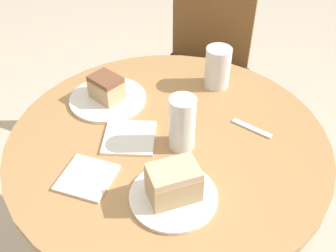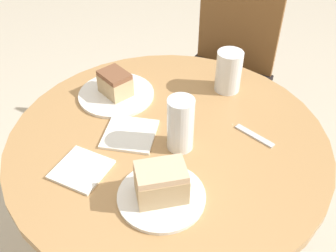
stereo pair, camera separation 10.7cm
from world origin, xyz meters
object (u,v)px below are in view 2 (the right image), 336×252
(plate_near, at_px, (116,94))
(glass_water, at_px, (180,127))
(plate_far, at_px, (161,196))
(chair, at_px, (222,71))
(cake_slice_far, at_px, (161,182))
(glass_lemonade, at_px, (228,73))
(cake_slice_near, at_px, (115,83))

(plate_near, height_order, glass_water, glass_water)
(plate_near, xyz_separation_m, plate_far, (0.30, -0.31, 0.00))
(chair, xyz_separation_m, plate_far, (0.16, -1.01, 0.28))
(cake_slice_far, height_order, glass_lemonade, glass_lemonade)
(chair, distance_m, cake_slice_far, 1.07)
(plate_near, relative_size, plate_far, 1.13)
(chair, xyz_separation_m, glass_water, (0.13, -0.83, 0.35))
(plate_near, relative_size, glass_water, 1.53)
(cake_slice_far, bearing_deg, plate_near, 134.31)
(chair, height_order, plate_near, chair)
(plate_far, bearing_deg, glass_water, 99.35)
(cake_slice_far, bearing_deg, glass_water, 99.35)
(chair, distance_m, plate_far, 1.06)
(chair, distance_m, plate_near, 0.77)
(plate_far, bearing_deg, glass_lemonade, 89.79)
(glass_lemonade, distance_m, glass_water, 0.31)
(plate_near, xyz_separation_m, cake_slice_far, (0.30, -0.31, 0.05))
(cake_slice_near, relative_size, cake_slice_far, 0.82)
(cake_slice_near, bearing_deg, plate_near, 0.00)
(plate_far, relative_size, glass_water, 1.36)
(cake_slice_near, bearing_deg, glass_lemonade, 30.56)
(cake_slice_far, xyz_separation_m, glass_lemonade, (0.00, 0.49, 0.01))
(glass_lemonade, relative_size, glass_water, 0.86)
(chair, bearing_deg, cake_slice_far, -75.05)
(glass_water, bearing_deg, plate_far, -80.65)
(plate_far, bearing_deg, plate_near, 134.31)
(chair, distance_m, cake_slice_near, 0.78)
(glass_lemonade, xyz_separation_m, glass_water, (-0.03, -0.31, 0.01))
(plate_far, height_order, glass_lemonade, glass_lemonade)
(glass_lemonade, bearing_deg, glass_water, -95.85)
(plate_near, distance_m, cake_slice_near, 0.04)
(plate_near, relative_size, cake_slice_near, 2.04)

